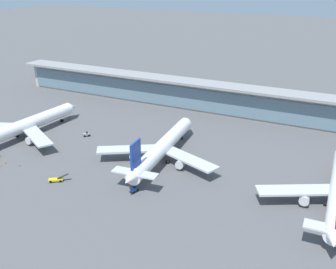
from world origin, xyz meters
The scene contains 11 objects.
ground_plane centered at (0.00, 0.00, 0.00)m, with size 1200.00×1200.00×0.00m, color #515154.
airliner_left_stand centered at (-62.96, -3.18, 5.28)m, with size 48.35×63.00×16.77m.
airliner_centre_stand centered at (1.21, 3.07, 5.28)m, with size 48.23×63.01×16.77m.
service_truck_near_nose_olive centered at (44.50, -1.85, 0.81)m, with size 4.70×6.51×2.70m.
service_truck_under_wing_yellow centered at (-23.60, -27.68, 0.81)m, with size 6.39×4.94×2.70m.
service_truck_by_tail_blue centered at (3.83, -21.63, 0.87)m, with size 1.93×2.99×2.05m.
service_truck_on_taxiway_grey centered at (-39.61, 9.85, 0.87)m, with size 3.19×3.26×2.05m.
terminal_building centered at (0.00, 66.80, 7.87)m, with size 245.03×12.80×15.20m.
safety_cone_bravo centered at (-50.25, -27.93, 0.32)m, with size 0.62×0.62×0.70m.
safety_cone_charlie centered at (-43.97, -24.58, 0.32)m, with size 0.62×0.62×0.70m.
safety_cone_delta centered at (-50.45, -25.18, 0.32)m, with size 0.62×0.62×0.70m.
Camera 1 is at (64.09, -117.11, 66.18)m, focal length 42.12 mm.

